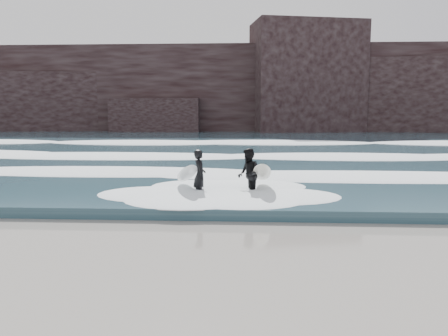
{
  "coord_description": "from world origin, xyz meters",
  "views": [
    {
      "loc": [
        2.39,
        -7.58,
        2.78
      ],
      "look_at": [
        1.67,
        5.66,
        1.0
      ],
      "focal_mm": 35.0,
      "sensor_mm": 36.0,
      "label": 1
    }
  ],
  "objects": [
    {
      "name": "foam_far",
      "position": [
        0.0,
        25.0,
        0.45
      ],
      "size": [
        60.0,
        4.8,
        0.3
      ],
      "primitive_type": "ellipsoid",
      "color": "white",
      "rests_on": "sea"
    },
    {
      "name": "ground",
      "position": [
        0.0,
        0.0,
        0.0
      ],
      "size": [
        120.0,
        120.0,
        0.0
      ],
      "primitive_type": "plane",
      "color": "#7A6856",
      "rests_on": "ground"
    },
    {
      "name": "surfer_left",
      "position": [
        0.82,
        5.62,
        0.79
      ],
      "size": [
        1.2,
        1.98,
        1.56
      ],
      "color": "black",
      "rests_on": "ground"
    },
    {
      "name": "foam_mid",
      "position": [
        0.0,
        16.0,
        0.42
      ],
      "size": [
        60.0,
        4.0,
        0.24
      ],
      "primitive_type": "ellipsoid",
      "color": "white",
      "rests_on": "sea"
    },
    {
      "name": "foam_near",
      "position": [
        0.0,
        9.0,
        0.4
      ],
      "size": [
        60.0,
        3.2,
        0.2
      ],
      "primitive_type": "ellipsoid",
      "color": "white",
      "rests_on": "sea"
    },
    {
      "name": "surfer_right",
      "position": [
        2.48,
        5.7,
        0.81
      ],
      "size": [
        1.11,
        1.99,
        1.61
      ],
      "color": "black",
      "rests_on": "ground"
    },
    {
      "name": "headland",
      "position": [
        0.0,
        46.0,
        5.0
      ],
      "size": [
        70.0,
        9.0,
        10.0
      ],
      "primitive_type": "cube",
      "color": "black",
      "rests_on": "ground"
    },
    {
      "name": "sea",
      "position": [
        0.0,
        29.0,
        0.15
      ],
      "size": [
        90.0,
        52.0,
        0.3
      ],
      "primitive_type": "cube",
      "color": "#2A4955",
      "rests_on": "ground"
    }
  ]
}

